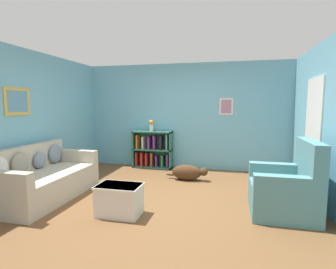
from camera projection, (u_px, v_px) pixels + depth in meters
ground_plane at (163, 197)px, 4.52m from camera, size 14.00×14.00×0.00m
wall_back at (185, 116)px, 6.55m from camera, size 5.60×0.13×2.60m
wall_left at (32, 120)px, 4.96m from camera, size 0.13×5.00×2.60m
wall_right at (332, 125)px, 3.80m from camera, size 0.16×5.00×2.60m
couch at (42, 179)px, 4.47m from camera, size 0.96×1.90×0.88m
bookshelf at (153, 150)px, 6.63m from camera, size 1.00×0.30×0.93m
recliner_chair at (287, 189)px, 3.81m from camera, size 0.88×0.95×1.09m
coffee_table at (119, 199)px, 3.78m from camera, size 0.64×0.44×0.45m
dog at (188, 172)px, 5.55m from camera, size 0.91×0.30×0.33m
vase at (151, 125)px, 6.55m from camera, size 0.12×0.12×0.28m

